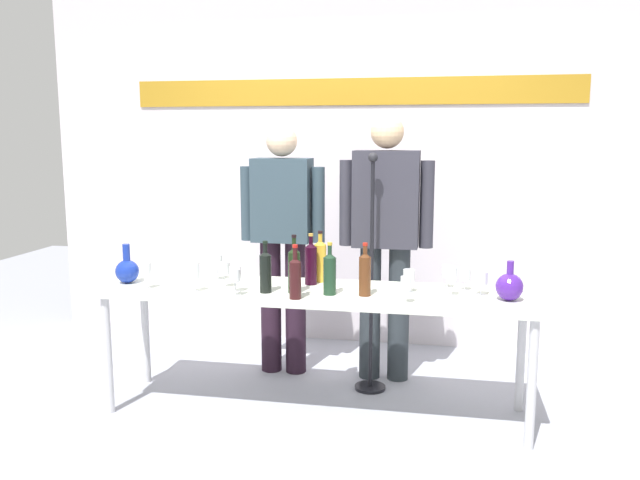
{
  "coord_description": "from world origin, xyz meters",
  "views": [
    {
      "loc": [
        0.72,
        -3.57,
        1.62
      ],
      "look_at": [
        0.0,
        0.15,
        1.01
      ],
      "focal_mm": 36.26,
      "sensor_mm": 36.0,
      "label": 1
    }
  ],
  "objects_px": {
    "wine_glass_left_0": "(235,277)",
    "wine_glass_right_0": "(406,284)",
    "decanter_blue_left": "(127,270)",
    "wine_bottle_6": "(365,273)",
    "wine_glass_left_5": "(235,274)",
    "wine_glass_right_1": "(452,275)",
    "wine_glass_left_3": "(217,262)",
    "wine_glass_left_2": "(194,271)",
    "presenter_left": "(283,234)",
    "wine_bottle_5": "(295,276)",
    "wine_glass_right_4": "(409,276)",
    "wine_glass_right_2": "(465,275)",
    "wine_bottle_4": "(294,269)",
    "wine_bottle_2": "(320,260)",
    "wine_glass_left_4": "(146,270)",
    "display_table": "(315,299)",
    "microphone_stand": "(371,313)",
    "wine_bottle_1": "(265,270)",
    "wine_bottle_0": "(330,272)",
    "wine_glass_left_1": "(224,269)",
    "presenter_right": "(386,230)",
    "wine_bottle_3": "(311,262)",
    "wine_glass_right_3": "(447,272)",
    "decanter_blue_right": "(509,286)"
  },
  "relations": [
    {
      "from": "presenter_left",
      "to": "wine_bottle_3",
      "type": "bearing_deg",
      "value": -58.91
    },
    {
      "from": "wine_bottle_4",
      "to": "decanter_blue_left",
      "type": "bearing_deg",
      "value": 177.28
    },
    {
      "from": "decanter_blue_right",
      "to": "decanter_blue_left",
      "type": "bearing_deg",
      "value": -180.0
    },
    {
      "from": "wine_bottle_5",
      "to": "wine_glass_right_1",
      "type": "bearing_deg",
      "value": 14.91
    },
    {
      "from": "wine_glass_left_2",
      "to": "wine_bottle_5",
      "type": "bearing_deg",
      "value": -4.28
    },
    {
      "from": "wine_glass_left_0",
      "to": "wine_glass_right_0",
      "type": "height_order",
      "value": "wine_glass_left_0"
    },
    {
      "from": "microphone_stand",
      "to": "presenter_left",
      "type": "bearing_deg",
      "value": 161.06
    },
    {
      "from": "wine_bottle_1",
      "to": "wine_bottle_4",
      "type": "bearing_deg",
      "value": 8.88
    },
    {
      "from": "decanter_blue_left",
      "to": "wine_bottle_6",
      "type": "distance_m",
      "value": 1.45
    },
    {
      "from": "wine_bottle_3",
      "to": "wine_glass_right_3",
      "type": "height_order",
      "value": "wine_bottle_3"
    },
    {
      "from": "wine_bottle_5",
      "to": "wine_glass_left_2",
      "type": "bearing_deg",
      "value": 175.72
    },
    {
      "from": "wine_glass_left_1",
      "to": "wine_glass_left_5",
      "type": "distance_m",
      "value": 0.13
    },
    {
      "from": "wine_bottle_2",
      "to": "wine_bottle_4",
      "type": "height_order",
      "value": "wine_bottle_4"
    },
    {
      "from": "wine_glass_left_0",
      "to": "wine_glass_left_3",
      "type": "distance_m",
      "value": 0.44
    },
    {
      "from": "wine_glass_left_5",
      "to": "wine_glass_right_1",
      "type": "height_order",
      "value": "wine_glass_right_1"
    },
    {
      "from": "wine_glass_left_2",
      "to": "presenter_left",
      "type": "bearing_deg",
      "value": 68.68
    },
    {
      "from": "wine_glass_left_3",
      "to": "presenter_right",
      "type": "bearing_deg",
      "value": 25.83
    },
    {
      "from": "wine_glass_left_3",
      "to": "wine_glass_right_4",
      "type": "bearing_deg",
      "value": -4.95
    },
    {
      "from": "wine_glass_left_2",
      "to": "wine_glass_left_3",
      "type": "height_order",
      "value": "wine_glass_left_2"
    },
    {
      "from": "wine_bottle_6",
      "to": "wine_glass_left_0",
      "type": "distance_m",
      "value": 0.72
    },
    {
      "from": "wine_bottle_4",
      "to": "wine_glass_right_0",
      "type": "distance_m",
      "value": 0.65
    },
    {
      "from": "wine_glass_left_3",
      "to": "wine_bottle_1",
      "type": "bearing_deg",
      "value": -34.26
    },
    {
      "from": "display_table",
      "to": "wine_bottle_4",
      "type": "bearing_deg",
      "value": -135.71
    },
    {
      "from": "wine_bottle_5",
      "to": "wine_glass_right_4",
      "type": "relative_size",
      "value": 2.27
    },
    {
      "from": "wine_bottle_2",
      "to": "wine_glass_right_3",
      "type": "relative_size",
      "value": 2.35
    },
    {
      "from": "wine_glass_right_1",
      "to": "wine_glass_right_4",
      "type": "height_order",
      "value": "wine_glass_right_1"
    },
    {
      "from": "wine_glass_left_1",
      "to": "microphone_stand",
      "type": "relative_size",
      "value": 0.1
    },
    {
      "from": "presenter_left",
      "to": "wine_glass_left_2",
      "type": "height_order",
      "value": "presenter_left"
    },
    {
      "from": "display_table",
      "to": "microphone_stand",
      "type": "distance_m",
      "value": 0.52
    },
    {
      "from": "wine_glass_right_0",
      "to": "wine_glass_right_2",
      "type": "distance_m",
      "value": 0.47
    },
    {
      "from": "display_table",
      "to": "wine_bottle_2",
      "type": "bearing_deg",
      "value": 92.57
    },
    {
      "from": "wine_glass_right_0",
      "to": "wine_glass_right_1",
      "type": "distance_m",
      "value": 0.31
    },
    {
      "from": "wine_glass_left_0",
      "to": "wine_glass_right_2",
      "type": "xyz_separation_m",
      "value": [
        1.25,
        0.37,
        -0.02
      ]
    },
    {
      "from": "wine_glass_left_4",
      "to": "wine_glass_left_3",
      "type": "bearing_deg",
      "value": 43.27
    },
    {
      "from": "presenter_left",
      "to": "presenter_right",
      "type": "distance_m",
      "value": 0.7
    },
    {
      "from": "display_table",
      "to": "wine_bottle_3",
      "type": "bearing_deg",
      "value": 112.03
    },
    {
      "from": "wine_bottle_2",
      "to": "wine_glass_right_0",
      "type": "height_order",
      "value": "wine_bottle_2"
    },
    {
      "from": "wine_glass_left_2",
      "to": "wine_glass_right_0",
      "type": "bearing_deg",
      "value": -1.41
    },
    {
      "from": "wine_bottle_2",
      "to": "wine_glass_left_1",
      "type": "xyz_separation_m",
      "value": [
        -0.52,
        -0.25,
        -0.02
      ]
    },
    {
      "from": "wine_bottle_2",
      "to": "wine_glass_left_4",
      "type": "relative_size",
      "value": 2.02
    },
    {
      "from": "wine_bottle_6",
      "to": "wine_glass_left_2",
      "type": "height_order",
      "value": "wine_bottle_6"
    },
    {
      "from": "wine_bottle_0",
      "to": "wine_glass_right_2",
      "type": "distance_m",
      "value": 0.78
    },
    {
      "from": "wine_glass_left_5",
      "to": "wine_glass_right_1",
      "type": "bearing_deg",
      "value": 6.17
    },
    {
      "from": "wine_glass_right_2",
      "to": "decanter_blue_left",
      "type": "bearing_deg",
      "value": -174.76
    },
    {
      "from": "wine_bottle_1",
      "to": "wine_glass_left_3",
      "type": "relative_size",
      "value": 1.92
    },
    {
      "from": "decanter_blue_left",
      "to": "presenter_right",
      "type": "relative_size",
      "value": 0.14
    },
    {
      "from": "wine_glass_left_0",
      "to": "wine_glass_right_4",
      "type": "distance_m",
      "value": 0.98
    },
    {
      "from": "wine_glass_left_3",
      "to": "wine_glass_right_0",
      "type": "relative_size",
      "value": 1.06
    },
    {
      "from": "wine_glass_left_3",
      "to": "wine_glass_left_5",
      "type": "bearing_deg",
      "value": -53.1
    },
    {
      "from": "wine_glass_left_1",
      "to": "wine_glass_left_5",
      "type": "bearing_deg",
      "value": -43.86
    }
  ]
}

